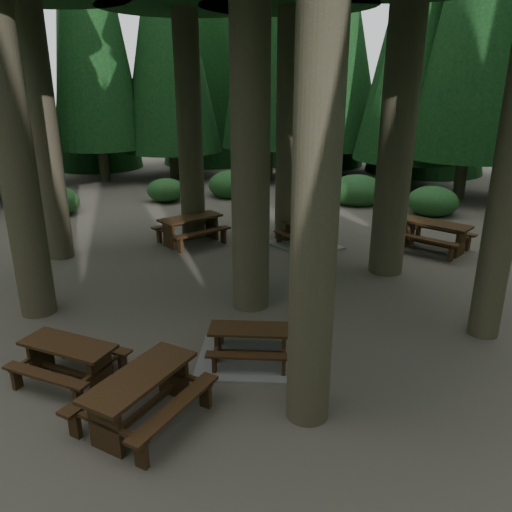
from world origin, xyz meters
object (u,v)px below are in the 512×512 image
Objects in this scene: picnic_table_a at (251,350)px; picnic_table_e at (69,356)px; picnic_table_d at (435,232)px; picnic_table_f at (141,390)px; picnic_table_b at (191,226)px; picnic_table_c at (304,239)px.

picnic_table_e reaches higher than picnic_table_a.
picnic_table_a is at bearing -88.97° from picnic_table_d.
picnic_table_d reaches higher than picnic_table_f.
picnic_table_d is at bearing 62.73° from picnic_table_e.
picnic_table_b is 7.97m from picnic_table_e.
picnic_table_a is at bearing 166.51° from picnic_table_f.
picnic_table_b is 7.63m from picnic_table_d.
picnic_table_f is at bearing -57.02° from picnic_table_c.
picnic_table_a is at bearing -49.73° from picnic_table_c.
picnic_table_b is 1.20× the size of picnic_table_e.
picnic_table_c is at bearing -144.52° from picnic_table_d.
picnic_table_d is (3.42, 2.04, 0.36)m from picnic_table_c.
picnic_table_c is at bearing -171.68° from picnic_table_f.
picnic_table_c is at bearing 80.25° from picnic_table_a.
picnic_table_e is at bearing -97.81° from picnic_table_f.
picnic_table_b reaches higher than picnic_table_c.
picnic_table_f reaches higher than picnic_table_a.
picnic_table_a is 1.30× the size of picnic_table_e.
picnic_table_a is 8.56m from picnic_table_d.
picnic_table_c is 4.00m from picnic_table_d.
picnic_table_e is at bearing -98.82° from picnic_table_d.
picnic_table_b is (-5.95, 4.55, 0.36)m from picnic_table_a.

